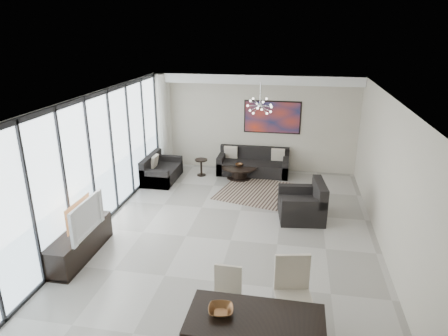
% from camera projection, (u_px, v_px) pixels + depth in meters
% --- Properties ---
extents(room_shell, '(6.00, 9.00, 2.90)m').
position_uv_depth(room_shell, '(255.00, 176.00, 7.71)').
color(room_shell, '#A8A39B').
rests_on(room_shell, ground).
extents(window_wall, '(0.37, 8.95, 2.90)m').
position_uv_depth(window_wall, '(95.00, 166.00, 8.26)').
color(window_wall, silver).
rests_on(window_wall, floor).
extents(soffit, '(5.98, 0.40, 0.26)m').
position_uv_depth(soffit, '(256.00, 79.00, 11.33)').
color(soffit, white).
rests_on(soffit, room_shell).
extents(painting, '(1.68, 0.04, 0.98)m').
position_uv_depth(painting, '(272.00, 117.00, 11.78)').
color(painting, red).
rests_on(painting, room_shell).
extents(chandelier, '(0.66, 0.66, 0.71)m').
position_uv_depth(chandelier, '(260.00, 106.00, 9.75)').
color(chandelier, silver).
rests_on(chandelier, room_shell).
extents(rug, '(2.87, 2.45, 0.01)m').
position_uv_depth(rug, '(268.00, 193.00, 10.58)').
color(rug, black).
rests_on(rug, floor).
extents(coffee_table, '(1.03, 1.03, 0.36)m').
position_uv_depth(coffee_table, '(239.00, 171.00, 11.61)').
color(coffee_table, black).
rests_on(coffee_table, floor).
extents(bowl_coffee, '(0.22, 0.22, 0.07)m').
position_uv_depth(bowl_coffee, '(239.00, 165.00, 11.56)').
color(bowl_coffee, brown).
rests_on(bowl_coffee, coffee_table).
extents(sofa_main, '(2.09, 0.86, 0.76)m').
position_uv_depth(sofa_main, '(253.00, 165.00, 11.95)').
color(sofa_main, black).
rests_on(sofa_main, floor).
extents(loveseat, '(0.82, 1.46, 0.73)m').
position_uv_depth(loveseat, '(161.00, 172.00, 11.44)').
color(loveseat, black).
rests_on(loveseat, floor).
extents(armchair, '(1.12, 1.16, 0.88)m').
position_uv_depth(armchair, '(303.00, 206.00, 9.15)').
color(armchair, black).
rests_on(armchair, floor).
extents(side_table, '(0.37, 0.37, 0.50)m').
position_uv_depth(side_table, '(201.00, 165.00, 11.76)').
color(side_table, black).
rests_on(side_table, floor).
extents(tv_console, '(0.50, 1.78, 0.56)m').
position_uv_depth(tv_console, '(79.00, 243.00, 7.62)').
color(tv_console, black).
rests_on(tv_console, floor).
extents(television, '(0.16, 1.14, 0.66)m').
position_uv_depth(television, '(81.00, 217.00, 7.33)').
color(television, gray).
rests_on(television, tv_console).
extents(dining_table, '(1.74, 0.88, 0.72)m').
position_uv_depth(dining_table, '(255.00, 324.00, 5.05)').
color(dining_table, black).
rests_on(dining_table, floor).
extents(dining_chair_nw, '(0.42, 0.42, 0.89)m').
position_uv_depth(dining_chair_nw, '(227.00, 291.00, 5.87)').
color(dining_chair_nw, beige).
rests_on(dining_chair_nw, floor).
extents(dining_chair_ne, '(0.61, 0.61, 1.11)m').
position_uv_depth(dining_chair_ne, '(293.00, 287.00, 5.74)').
color(dining_chair_ne, beige).
rests_on(dining_chair_ne, floor).
extents(bowl_dining, '(0.37, 0.37, 0.08)m').
position_uv_depth(bowl_dining, '(221.00, 310.00, 5.10)').
color(bowl_dining, brown).
rests_on(bowl_dining, dining_table).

